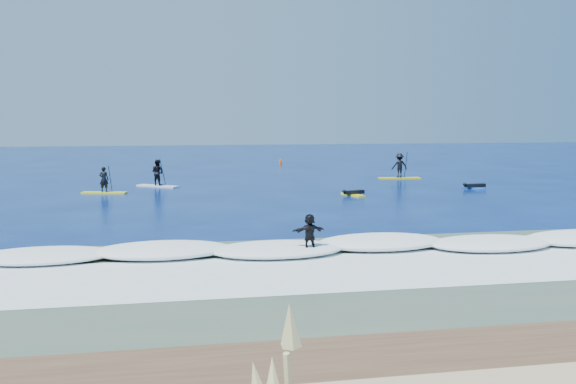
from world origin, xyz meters
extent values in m
plane|color=#031448|center=(0.00, 0.00, 0.00)|extent=(160.00, 160.00, 0.00)
cube|color=#463020|center=(0.00, -21.50, 0.00)|extent=(90.00, 5.00, 0.08)
cube|color=#3E5544|center=(0.00, -14.00, 0.01)|extent=(90.00, 13.00, 0.01)
cube|color=white|center=(0.00, -10.00, 0.00)|extent=(40.00, 6.00, 0.30)
cube|color=silver|center=(0.00, -13.00, 0.00)|extent=(34.00, 5.00, 0.02)
cube|color=yellow|center=(-10.72, 9.91, 0.05)|extent=(2.91, 1.38, 0.09)
imported|color=black|center=(-10.72, 9.91, 0.91)|extent=(0.67, 0.52, 1.63)
cylinder|color=black|center=(-10.30, 9.80, 0.85)|extent=(0.20, 0.64, 1.90)
cube|color=black|center=(-10.30, 9.80, -0.05)|extent=(0.11, 0.03, 0.28)
cube|color=silver|center=(-7.40, 13.33, 0.05)|extent=(3.02, 2.50, 0.11)
imported|color=black|center=(-7.40, 13.33, 1.01)|extent=(1.12, 1.08, 1.82)
cylinder|color=black|center=(-7.01, 13.05, 0.95)|extent=(0.47, 0.62, 2.12)
cube|color=black|center=(-7.01, 13.05, -0.05)|extent=(0.13, 0.03, 0.32)
cube|color=gold|center=(11.35, 15.72, 0.06)|extent=(3.38, 1.10, 0.11)
imported|color=black|center=(11.35, 15.72, 1.07)|extent=(1.29, 0.81, 1.91)
cylinder|color=black|center=(11.84, 15.68, 1.00)|extent=(0.11, 0.77, 2.23)
cube|color=black|center=(11.84, 15.68, -0.06)|extent=(0.13, 0.03, 0.33)
cube|color=yellow|center=(4.59, 5.87, 0.05)|extent=(1.12, 2.02, 0.09)
cube|color=black|center=(4.68, 5.90, 0.20)|extent=(1.39, 0.77, 0.22)
sphere|color=black|center=(3.95, 5.65, 0.30)|extent=(0.22, 0.22, 0.22)
cube|color=blue|center=(13.80, 8.02, 0.05)|extent=(0.78, 2.15, 0.10)
cube|color=black|center=(13.90, 8.04, 0.22)|extent=(1.48, 0.53, 0.24)
sphere|color=black|center=(13.09, 7.95, 0.32)|extent=(0.24, 0.24, 0.24)
cube|color=white|center=(-1.97, -10.84, 0.20)|extent=(1.97, 0.88, 0.10)
imported|color=black|center=(-1.97, -10.84, 0.89)|extent=(1.24, 0.60, 1.28)
cylinder|color=#EE4E15|center=(4.75, 32.35, 0.22)|extent=(0.27, 0.27, 0.44)
cone|color=#EE4E15|center=(4.75, 32.35, 0.55)|extent=(0.20, 0.20, 0.21)
camera|label=1|loc=(-6.84, -32.24, 4.86)|focal=40.00mm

